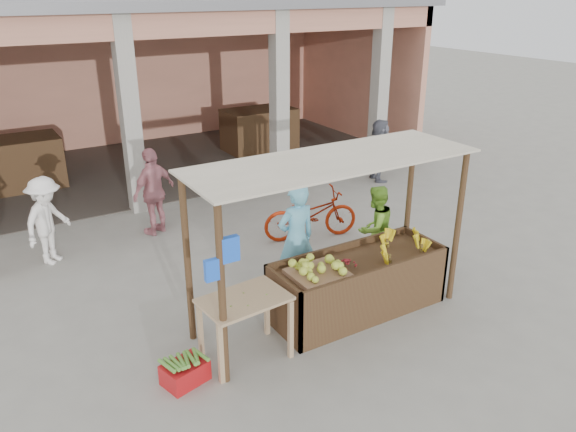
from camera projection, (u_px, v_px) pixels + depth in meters
ground at (329, 320)px, 8.10m from camera, size 60.00×60.00×0.00m
market_building at (130, 61)px, 14.15m from camera, size 14.40×6.40×4.20m
fruit_stall at (358, 287)px, 8.19m from camera, size 2.60×0.95×0.80m
stall_awning at (330, 190)px, 7.39m from camera, size 4.09×1.35×2.39m
banana_heap at (402, 243)px, 8.39m from camera, size 1.07×0.58×0.19m
melon_tray at (318, 270)px, 7.62m from camera, size 0.75×0.65×0.20m
berry_heap at (345, 263)px, 7.84m from camera, size 0.49×0.40×0.15m
side_table at (245, 308)px, 7.02m from camera, size 1.13×0.81×0.87m
papaya_pile at (244, 292)px, 6.94m from camera, size 0.65×0.37×0.18m
red_crate at (185, 373)px, 6.78m from camera, size 0.59×0.49×0.27m
plantain_bundle at (184, 361)px, 6.72m from camera, size 0.41×0.29×0.08m
produce_sacks at (286, 173)px, 13.52m from camera, size 0.75×0.47×0.57m
vendor_blue at (296, 235)px, 8.57m from camera, size 0.71×0.52×1.87m
vendor_green at (375, 226)px, 9.27m from camera, size 0.80×0.53×1.56m
motorcycle at (311, 213)px, 10.56m from camera, size 1.14×2.00×0.99m
shopper_a at (47, 217)px, 9.50m from camera, size 1.16×1.12×1.67m
shopper_b at (154, 189)px, 10.63m from camera, size 1.21×0.97×1.81m
shopper_d at (380, 149)px, 13.63m from camera, size 1.02×1.60×1.61m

